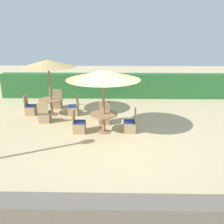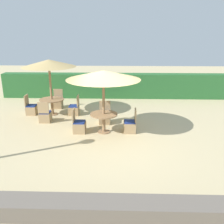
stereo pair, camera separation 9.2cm
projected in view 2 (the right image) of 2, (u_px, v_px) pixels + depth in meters
ground_plane at (111, 141)px, 8.86m from camera, size 40.00×40.00×0.00m
hedge_row at (115, 86)px, 14.49m from camera, size 13.00×0.70×1.40m
stone_border at (105, 209)px, 5.21m from camera, size 10.00×0.56×0.38m
parasol_back_left at (49, 63)px, 10.99m from camera, size 2.40×2.40×2.54m
round_table_back_left at (52, 102)px, 11.54m from camera, size 1.13×1.13×0.74m
patio_chair_back_left_north at (58, 103)px, 12.64m from camera, size 0.46×0.46×0.93m
patio_chair_back_left_west at (31, 109)px, 11.65m from camera, size 0.46×0.46×0.93m
patio_chair_back_left_south at (45, 116)px, 10.67m from camera, size 0.46×0.46×0.93m
patio_chair_back_left_east at (74, 109)px, 11.58m from camera, size 0.46×0.46×0.93m
parasol_center at (103, 75)px, 8.98m from camera, size 2.72×2.72×2.38m
round_table_center at (104, 118)px, 9.48m from camera, size 1.04×1.04×0.75m
patio_chair_center_west at (79, 126)px, 9.56m from camera, size 0.46×0.46×0.93m
patio_chair_center_east at (130, 126)px, 9.59m from camera, size 0.46×0.46×0.93m
patio_chair_center_north at (105, 117)px, 10.52m from camera, size 0.46×0.46×0.93m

